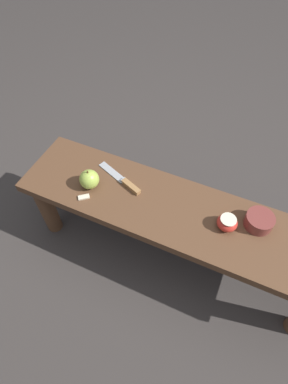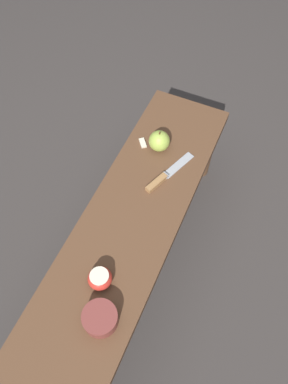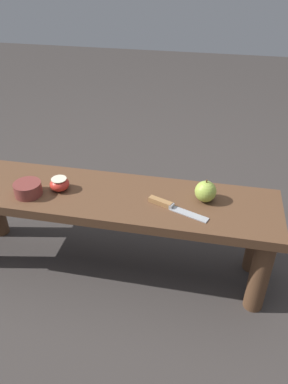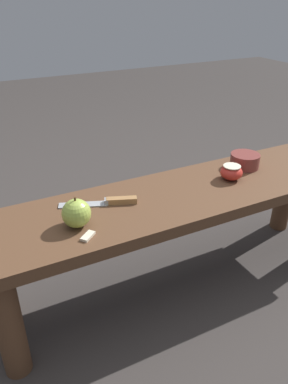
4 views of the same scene
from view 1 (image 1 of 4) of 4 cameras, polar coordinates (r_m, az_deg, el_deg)
name	(u,v)px [view 1 (image 1 of 4)]	position (r m, az deg, el deg)	size (l,w,h in m)	color
ground_plane	(170,252)	(1.58, 4.91, -11.38)	(8.00, 8.00, 0.00)	#383330
wooden_bench	(175,220)	(1.31, 5.85, -5.39)	(1.37, 0.34, 0.40)	brown
knife	(125,182)	(1.31, -3.59, 1.90)	(0.24, 0.12, 0.02)	#9EA0A5
apple_whole	(89,179)	(1.29, -10.39, 2.40)	(0.08, 0.08, 0.10)	#9EB747
apple_cut	(227,223)	(1.21, 15.57, -5.64)	(0.08, 0.08, 0.05)	red
apple_slice_near_knife	(84,197)	(1.29, -11.39, -0.96)	(0.05, 0.05, 0.01)	beige
bowl	(259,221)	(1.25, 21.07, -5.15)	(0.11, 0.11, 0.05)	brown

